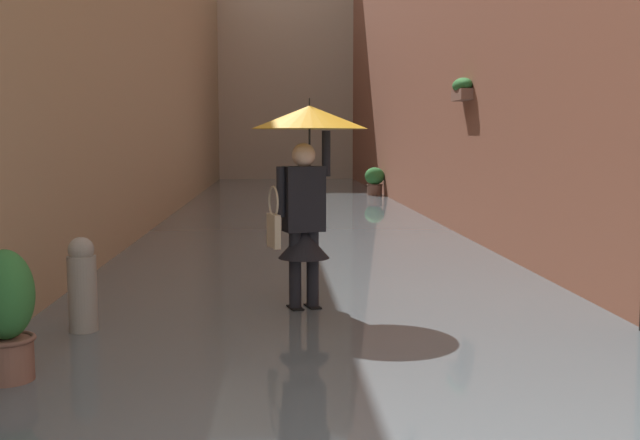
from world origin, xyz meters
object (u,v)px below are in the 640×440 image
(potted_plant_mid_right, at_px, (6,318))
(person_wading, at_px, (307,160))
(potted_plant_near_left, at_px, (375,181))
(mooring_bollard, at_px, (82,289))

(potted_plant_mid_right, bearing_deg, person_wading, -135.54)
(potted_plant_near_left, bearing_deg, person_wading, 79.83)
(person_wading, xyz_separation_m, mooring_bollard, (1.96, 0.78, -1.08))
(person_wading, height_order, mooring_bollard, person_wading)
(person_wading, relative_size, potted_plant_near_left, 2.37)
(potted_plant_near_left, relative_size, mooring_bollard, 0.99)
(person_wading, relative_size, potted_plant_mid_right, 2.13)
(potted_plant_near_left, bearing_deg, mooring_bollard, 73.40)
(potted_plant_near_left, height_order, potted_plant_mid_right, potted_plant_mid_right)
(potted_plant_near_left, xyz_separation_m, mooring_bollard, (4.56, 15.29, -0.05))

